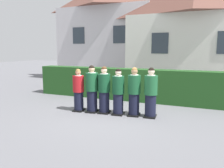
{
  "coord_description": "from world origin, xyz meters",
  "views": [
    {
      "loc": [
        2.97,
        -7.02,
        2.23
      ],
      "look_at": [
        0.0,
        0.0,
        1.05
      ],
      "focal_mm": 36.0,
      "sensor_mm": 36.0,
      "label": 1
    }
  ],
  "objects_px": {
    "student_in_red_blazer": "(79,91)",
    "student_front_row_4": "(134,93)",
    "student_front_row_1": "(92,90)",
    "student_front_row_5": "(151,94)",
    "student_front_row_3": "(118,93)",
    "student_front_row_2": "(104,91)"
  },
  "relations": [
    {
      "from": "student_in_red_blazer",
      "to": "student_front_row_5",
      "type": "height_order",
      "value": "student_front_row_5"
    },
    {
      "from": "student_front_row_5",
      "to": "student_front_row_2",
      "type": "bearing_deg",
      "value": -174.8
    },
    {
      "from": "student_front_row_1",
      "to": "student_front_row_2",
      "type": "relative_size",
      "value": 1.02
    },
    {
      "from": "student_front_row_1",
      "to": "student_front_row_4",
      "type": "relative_size",
      "value": 1.02
    },
    {
      "from": "student_front_row_2",
      "to": "student_front_row_3",
      "type": "height_order",
      "value": "student_front_row_2"
    },
    {
      "from": "student_front_row_4",
      "to": "student_front_row_1",
      "type": "bearing_deg",
      "value": -174.13
    },
    {
      "from": "student_front_row_1",
      "to": "student_in_red_blazer",
      "type": "bearing_deg",
      "value": -171.62
    },
    {
      "from": "student_in_red_blazer",
      "to": "student_front_row_2",
      "type": "relative_size",
      "value": 0.93
    },
    {
      "from": "student_in_red_blazer",
      "to": "student_front_row_3",
      "type": "distance_m",
      "value": 1.5
    },
    {
      "from": "student_front_row_1",
      "to": "student_front_row_3",
      "type": "xyz_separation_m",
      "value": [
        0.98,
        0.06,
        -0.05
      ]
    },
    {
      "from": "student_in_red_blazer",
      "to": "student_front_row_4",
      "type": "distance_m",
      "value": 2.04
    },
    {
      "from": "student_in_red_blazer",
      "to": "student_front_row_3",
      "type": "height_order",
      "value": "student_front_row_3"
    },
    {
      "from": "student_front_row_1",
      "to": "student_front_row_4",
      "type": "bearing_deg",
      "value": 5.87
    },
    {
      "from": "student_front_row_2",
      "to": "student_front_row_5",
      "type": "relative_size",
      "value": 1.0
    },
    {
      "from": "student_front_row_4",
      "to": "student_front_row_3",
      "type": "bearing_deg",
      "value": -170.17
    },
    {
      "from": "student_in_red_blazer",
      "to": "student_front_row_3",
      "type": "relative_size",
      "value": 0.97
    },
    {
      "from": "student_front_row_5",
      "to": "student_in_red_blazer",
      "type": "bearing_deg",
      "value": -173.9
    },
    {
      "from": "student_in_red_blazer",
      "to": "student_front_row_3",
      "type": "xyz_separation_m",
      "value": [
        1.49,
        0.14,
        0.02
      ]
    },
    {
      "from": "student_front_row_1",
      "to": "student_front_row_2",
      "type": "distance_m",
      "value": 0.46
    },
    {
      "from": "student_front_row_5",
      "to": "student_front_row_4",
      "type": "bearing_deg",
      "value": -175.34
    },
    {
      "from": "student_in_red_blazer",
      "to": "student_front_row_2",
      "type": "height_order",
      "value": "student_front_row_2"
    },
    {
      "from": "student_in_red_blazer",
      "to": "student_front_row_4",
      "type": "height_order",
      "value": "student_front_row_4"
    }
  ]
}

